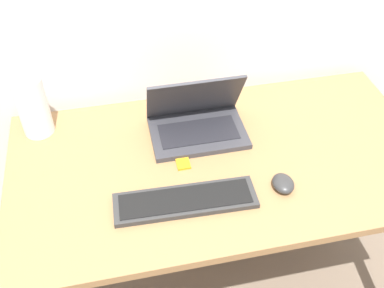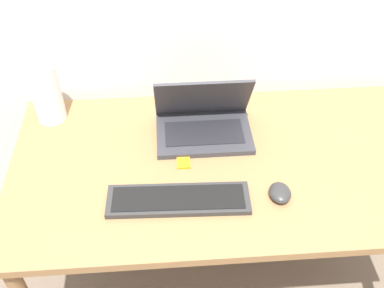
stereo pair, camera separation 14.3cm
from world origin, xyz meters
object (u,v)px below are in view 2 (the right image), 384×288
Objects in this scene: laptop at (203,121)px; mouse at (280,193)px; keyboard at (178,200)px; vase at (43,83)px; mp3_player at (184,163)px.

laptop is 3.95× the size of mouse.
laptop reaches higher than keyboard.
vase is 0.57m from mp3_player.
mouse is 0.27× the size of vase.
mouse is 0.89m from vase.
keyboard is 5.22× the size of mouse.
mp3_player is at bearing 81.10° from keyboard.
laptop is at bearing 63.26° from mp3_player.
laptop is at bearing 71.74° from keyboard.
mp3_player is (0.03, 0.16, -0.01)m from keyboard.
mouse is (0.32, -0.00, 0.01)m from keyboard.
vase is (-0.55, 0.12, 0.11)m from laptop.
laptop reaches higher than mouse.
mouse is at bearing -57.04° from laptop.
mouse is at bearing -29.95° from vase.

